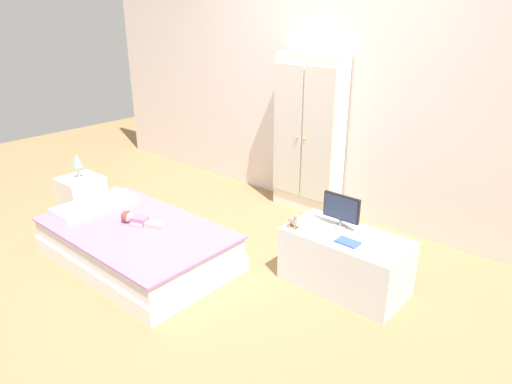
% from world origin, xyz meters
% --- Properties ---
extents(ground_plane, '(10.00, 10.00, 0.02)m').
position_xyz_m(ground_plane, '(0.00, 0.00, -0.01)').
color(ground_plane, '#99754C').
extents(back_wall, '(6.40, 0.05, 2.70)m').
position_xyz_m(back_wall, '(0.00, 1.57, 1.35)').
color(back_wall, silver).
rests_on(back_wall, ground_plane).
extents(bed, '(1.57, 0.93, 0.29)m').
position_xyz_m(bed, '(-0.58, -0.32, 0.14)').
color(bed, white).
rests_on(bed, ground_plane).
extents(pillow, '(0.32, 0.67, 0.05)m').
position_xyz_m(pillow, '(-1.16, -0.32, 0.32)').
color(pillow, silver).
rests_on(pillow, bed).
extents(doll, '(0.38, 0.20, 0.10)m').
position_xyz_m(doll, '(-0.63, -0.28, 0.33)').
color(doll, '#D6668E').
rests_on(doll, bed).
extents(nightstand, '(0.35, 0.35, 0.41)m').
position_xyz_m(nightstand, '(-1.64, -0.17, 0.21)').
color(nightstand, white).
rests_on(nightstand, ground_plane).
extents(table_lamp, '(0.10, 0.10, 0.23)m').
position_xyz_m(table_lamp, '(-1.64, -0.17, 0.57)').
color(table_lamp, '#B7B2AD').
rests_on(table_lamp, nightstand).
extents(wardrobe, '(0.69, 0.25, 1.52)m').
position_xyz_m(wardrobe, '(-0.15, 1.42, 0.76)').
color(wardrobe, white).
rests_on(wardrobe, ground_plane).
extents(tv_stand, '(0.87, 0.45, 0.42)m').
position_xyz_m(tv_stand, '(0.87, 0.44, 0.21)').
color(tv_stand, silver).
rests_on(tv_stand, ground_plane).
extents(tv_monitor, '(0.29, 0.10, 0.25)m').
position_xyz_m(tv_monitor, '(0.77, 0.52, 0.56)').
color(tv_monitor, '#99999E').
rests_on(tv_monitor, tv_stand).
extents(rocking_horse_toy, '(0.09, 0.04, 0.11)m').
position_xyz_m(rocking_horse_toy, '(0.52, 0.29, 0.47)').
color(rocking_horse_toy, '#8E6642').
rests_on(rocking_horse_toy, tv_stand).
extents(book_blue, '(0.16, 0.10, 0.02)m').
position_xyz_m(book_blue, '(0.94, 0.34, 0.42)').
color(book_blue, blue).
rests_on(book_blue, tv_stand).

